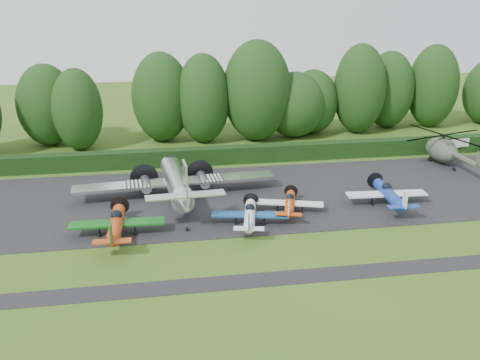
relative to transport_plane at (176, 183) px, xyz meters
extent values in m
plane|color=#325818|center=(7.53, -10.35, -1.79)|extent=(160.00, 160.00, 0.00)
cube|color=black|center=(7.53, -0.35, -1.79)|extent=(70.00, 18.00, 0.01)
cube|color=black|center=(7.53, -16.35, -1.79)|extent=(70.00, 2.00, 0.00)
cube|color=black|center=(7.53, 10.65, -1.79)|extent=(90.00, 1.60, 2.00)
cylinder|color=white|center=(0.00, 0.31, -0.06)|extent=(2.09, 10.92, 2.09)
cone|color=white|center=(0.00, 6.42, -0.06)|extent=(2.09, 1.37, 2.09)
cone|color=white|center=(0.00, -6.25, 0.40)|extent=(2.09, 2.73, 2.09)
sphere|color=black|center=(0.00, 5.55, 0.40)|extent=(1.37, 1.37, 1.37)
cube|color=white|center=(0.00, 1.22, -0.33)|extent=(20.03, 2.18, 0.20)
cube|color=white|center=(-3.64, 1.22, -0.22)|extent=(2.37, 2.28, 0.05)
cube|color=white|center=(3.64, 1.22, -0.22)|extent=(2.37, 2.28, 0.05)
cylinder|color=white|center=(-2.91, 1.76, -0.56)|extent=(1.00, 2.91, 1.00)
cylinder|color=white|center=(2.91, 1.76, -0.56)|extent=(1.00, 2.91, 1.00)
cylinder|color=black|center=(-2.91, 3.81, -0.56)|extent=(2.91, 0.03, 2.91)
cylinder|color=black|center=(2.91, 3.81, -0.56)|extent=(2.91, 0.03, 2.91)
cube|color=white|center=(0.00, -6.98, 1.40)|extent=(6.83, 1.27, 0.13)
cube|color=white|center=(0.00, -7.25, 2.67)|extent=(0.16, 2.00, 3.46)
cylinder|color=black|center=(-2.91, 1.40, -1.56)|extent=(0.23, 0.82, 0.82)
cylinder|color=black|center=(2.91, 1.40, -1.56)|extent=(0.23, 0.82, 0.82)
cylinder|color=black|center=(0.00, -7.34, -1.63)|extent=(0.16, 0.40, 0.40)
cylinder|color=#AF3B10|center=(-5.38, -7.67, -0.54)|extent=(1.09, 6.25, 1.09)
sphere|color=black|center=(-5.38, -6.99, -0.03)|extent=(0.95, 0.95, 0.95)
cube|color=#0D5C14|center=(-5.38, -7.11, -0.71)|extent=(7.95, 1.48, 0.16)
cube|color=#AF3B10|center=(-5.38, -11.42, -0.26)|extent=(2.95, 0.80, 0.11)
cube|color=#0D5C14|center=(-5.38, -11.54, 0.48)|extent=(0.11, 0.91, 1.48)
cylinder|color=black|center=(-5.38, -3.64, -0.54)|extent=(1.70, 0.02, 1.70)
cylinder|color=black|center=(-6.86, -7.33, -1.59)|extent=(0.16, 0.50, 0.50)
cylinder|color=black|center=(-3.90, -7.33, -1.59)|extent=(0.16, 0.50, 0.50)
cylinder|color=black|center=(-5.38, -4.72, -1.61)|extent=(0.14, 0.45, 0.45)
cylinder|color=silver|center=(6.06, -7.26, -0.72)|extent=(0.93, 5.34, 0.93)
sphere|color=black|center=(6.06, -6.67, -0.29)|extent=(0.81, 0.81, 0.81)
cube|color=#164A89|center=(6.06, -6.77, -0.87)|extent=(6.79, 1.26, 0.14)
cube|color=silver|center=(6.06, -10.46, -0.48)|extent=(2.52, 0.68, 0.10)
cube|color=#164A89|center=(6.06, -10.55, 0.15)|extent=(0.10, 0.78, 1.26)
cylinder|color=black|center=(6.06, -3.81, -0.72)|extent=(1.46, 0.02, 1.46)
cylinder|color=black|center=(4.80, -6.96, -1.61)|extent=(0.14, 0.43, 0.43)
cylinder|color=black|center=(7.32, -6.96, -1.61)|extent=(0.14, 0.43, 0.43)
cylinder|color=black|center=(6.06, -4.73, -1.63)|extent=(0.12, 0.39, 0.39)
cylinder|color=#C1400B|center=(10.23, -5.01, -0.82)|extent=(0.85, 4.87, 0.85)
sphere|color=black|center=(10.23, -4.48, -0.42)|extent=(0.74, 0.74, 0.74)
cube|color=white|center=(10.23, -4.57, -0.95)|extent=(6.19, 1.15, 0.12)
cube|color=#C1400B|center=(10.23, -7.93, -0.60)|extent=(2.30, 0.62, 0.09)
cube|color=white|center=(10.23, -8.02, -0.02)|extent=(0.09, 0.71, 1.15)
cylinder|color=black|center=(10.23, -1.87, -0.82)|extent=(1.33, 0.02, 1.33)
cylinder|color=black|center=(9.08, -4.75, -1.63)|extent=(0.12, 0.39, 0.39)
cylinder|color=black|center=(11.38, -4.75, -1.63)|extent=(0.12, 0.39, 0.39)
cylinder|color=black|center=(10.23, -2.71, -1.65)|extent=(0.11, 0.35, 0.35)
cylinder|color=navy|center=(19.96, -4.88, -0.57)|extent=(1.06, 6.09, 1.06)
sphere|color=black|center=(19.96, -4.21, -0.07)|extent=(0.93, 0.93, 0.93)
cube|color=silver|center=(19.96, -4.33, -0.74)|extent=(7.75, 1.44, 0.16)
cube|color=navy|center=(19.96, -8.53, -0.29)|extent=(2.88, 0.78, 0.11)
cube|color=silver|center=(19.96, -8.65, 0.43)|extent=(0.11, 0.89, 1.44)
cylinder|color=black|center=(19.96, -0.95, -0.57)|extent=(1.66, 0.02, 1.66)
cylinder|color=black|center=(18.52, -4.55, -1.59)|extent=(0.16, 0.49, 0.49)
cylinder|color=black|center=(21.40, -4.55, -1.59)|extent=(0.16, 0.49, 0.49)
cylinder|color=black|center=(19.96, -2.00, -1.61)|extent=(0.13, 0.44, 0.44)
ellipsoid|color=#3A4636|center=(31.57, 6.51, -0.13)|extent=(2.88, 5.28, 2.76)
cylinder|color=#3A4636|center=(31.57, 2.36, 0.15)|extent=(0.65, 5.53, 0.65)
cube|color=#3A4636|center=(31.57, -0.50, 0.98)|extent=(0.11, 0.83, 1.48)
cylinder|color=black|center=(31.57, 6.51, 1.25)|extent=(0.28, 0.28, 0.74)
cylinder|color=black|center=(31.57, 6.51, 1.67)|extent=(0.65, 0.65, 0.23)
cylinder|color=black|center=(31.57, 6.51, 1.67)|extent=(11.07, 11.07, 0.06)
cube|color=#3A4636|center=(31.57, 5.78, 0.93)|extent=(0.83, 1.84, 0.65)
ellipsoid|color=black|center=(31.57, 7.99, -0.04)|extent=(1.75, 1.75, 1.58)
cylinder|color=black|center=(30.65, 7.25, -1.51)|extent=(0.17, 0.52, 0.52)
cylinder|color=black|center=(32.49, 7.25, -1.51)|extent=(0.17, 0.52, 0.52)
cylinder|color=black|center=(31.57, 3.56, -1.56)|extent=(0.15, 0.44, 0.44)
cylinder|color=#3F3326|center=(34.54, 9.71, -1.15)|extent=(0.13, 0.13, 1.28)
cylinder|color=#3F3326|center=(37.74, 9.71, -1.15)|extent=(0.13, 0.13, 1.28)
cube|color=beige|center=(36.14, 9.71, -0.40)|extent=(3.42, 0.09, 1.07)
cylinder|color=black|center=(26.78, 21.51, 0.26)|extent=(0.70, 0.70, 4.11)
ellipsoid|color=#1A3711|center=(26.78, 21.51, 4.49)|extent=(7.26, 7.26, 12.55)
cylinder|color=black|center=(38.68, 23.15, 0.19)|extent=(0.70, 0.70, 3.95)
ellipsoid|color=#1A3711|center=(38.68, 23.15, 4.25)|extent=(7.27, 7.27, 12.08)
cylinder|color=black|center=(-11.34, 19.10, -0.08)|extent=(0.70, 0.70, 3.42)
ellipsoid|color=#1A3711|center=(-11.34, 19.10, 3.43)|extent=(6.30, 6.30, 10.44)
cylinder|color=black|center=(-0.76, 21.59, 0.17)|extent=(0.70, 0.70, 3.91)
ellipsoid|color=#1A3711|center=(-0.76, 21.59, 4.18)|extent=(7.81, 7.81, 11.95)
cylinder|color=black|center=(11.86, 20.09, 0.41)|extent=(0.70, 0.70, 4.40)
ellipsoid|color=#1A3711|center=(11.86, 20.09, 4.94)|extent=(9.06, 9.06, 13.45)
cylinder|color=black|center=(20.31, 22.34, -0.32)|extent=(0.70, 0.70, 2.95)
ellipsoid|color=#1A3711|center=(20.31, 22.34, 2.72)|extent=(7.06, 7.06, 9.01)
cylinder|color=black|center=(32.11, 23.67, 0.04)|extent=(0.70, 0.70, 3.66)
ellipsoid|color=#1A3711|center=(32.11, 23.67, 3.80)|extent=(7.24, 7.24, 11.17)
cylinder|color=black|center=(4.68, 20.10, 0.15)|extent=(0.70, 0.70, 3.87)
ellipsoid|color=#1A3711|center=(4.68, 20.10, 4.12)|extent=(7.04, 7.04, 11.82)
cylinder|color=black|center=(-15.52, 21.94, -0.04)|extent=(0.70, 0.70, 3.49)
ellipsoid|color=#1A3711|center=(-15.52, 21.94, 3.55)|extent=(7.55, 7.55, 10.68)
cylinder|color=black|center=(17.31, 20.94, -0.32)|extent=(0.70, 0.70, 2.94)
ellipsoid|color=#1A3711|center=(17.31, 20.94, 2.70)|extent=(8.38, 8.38, 8.98)
camera|label=1|loc=(-1.59, -49.40, 18.37)|focal=40.00mm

